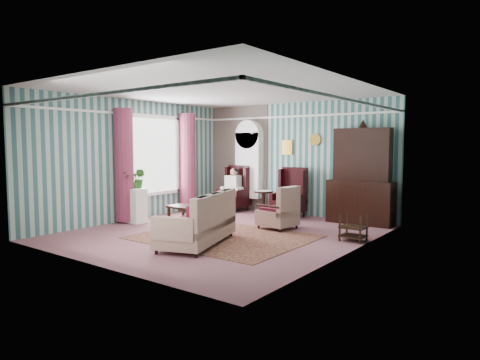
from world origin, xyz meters
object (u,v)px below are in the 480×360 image
Objects in this scene: seated_woman at (233,190)px; floral_armchair at (278,208)px; round_side_table at (263,202)px; coffee_table at (187,216)px; plant_stand at (134,206)px; wingback_left at (233,188)px; dresser_hutch at (361,173)px; sofa at (197,219)px; bookcase at (249,170)px; wingback_right at (289,193)px; nest_table at (353,227)px.

floral_armchair is (2.30, -1.40, -0.12)m from seated_woman.
floral_armchair reaches higher than round_side_table.
coffee_table is (-1.87, -0.88, -0.24)m from floral_armchair.
seated_woman is 1.47× the size of plant_stand.
coffee_table is (0.43, -2.27, -0.40)m from wingback_left.
dresser_hutch is 1.89× the size of wingback_left.
wingback_left reaches higher than plant_stand.
sofa is (0.98, -3.67, 0.18)m from round_side_table.
wingback_left is 2.08× the size of round_side_table.
bookcase is at bearing 177.89° from dresser_hutch.
dresser_hutch is at bearing 35.08° from plant_stand.
round_side_table is at bearing 59.62° from plant_stand.
dresser_hutch is 5.31m from plant_stand.
sofa is (0.13, -3.52, -0.15)m from wingback_right.
bookcase is 0.68m from wingback_left.
seated_woman reaches higher than nest_table.
dresser_hutch is (3.25, -0.12, 0.06)m from bookcase.
coffee_table is (-3.64, -0.72, -0.05)m from nest_table.
dresser_hutch reaches higher than wingback_left.
round_side_table is 0.72× the size of coffee_table.
nest_table is at bearing -88.32° from floral_armchair.
round_side_table is at bearing -20.27° from bookcase.
round_side_table is (0.90, 0.15, -0.33)m from wingback_left.
coffee_table is (-0.47, -2.42, -0.08)m from round_side_table.
seated_woman reaches higher than sofa.
plant_stand is (-1.70, -2.90, 0.10)m from round_side_table.
bookcase is 2.69× the size of coffee_table.
wingback_left is at bearing -170.54° from round_side_table.
round_side_table reaches higher than nest_table.
floral_armchair is at bearing -30.06° from sofa.
bookcase is 0.70m from seated_woman.
bookcase reaches higher than coffee_table.
nest_table is at bearing 11.24° from coffee_table.
plant_stand is 3.38m from floral_armchair.
wingback_left is at bearing 100.67° from coffee_table.
plant_stand is at bearing -106.22° from seated_woman.
bookcase is 3.25m from dresser_hutch.
bookcase is at bearing 57.34° from wingback_left.
sofa is 2.16m from floral_armchair.
seated_woman is 1.97× the size of round_side_table.
bookcase is 1.63m from wingback_right.
plant_stand is at bearing 55.22° from sofa.
dresser_hutch is 2.53× the size of floral_armchair.
bookcase is 3.73× the size of round_side_table.
wingback_right reaches higher than plant_stand.
seated_woman is 3.99m from sofa.
dresser_hutch is at bearing 2.64° from round_side_table.
seated_woman is at bearing 180.00° from wingback_right.
sofa is (-2.19, -1.97, 0.21)m from nest_table.
seated_woman reaches higher than coffee_table.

